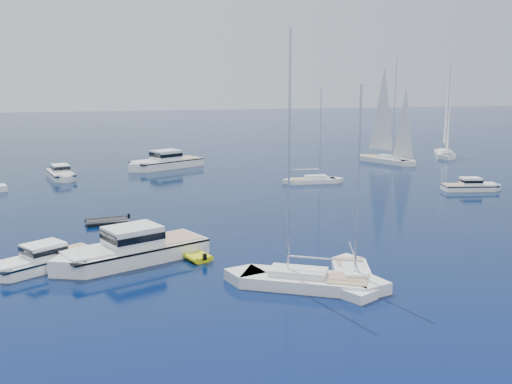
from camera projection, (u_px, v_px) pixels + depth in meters
ground at (312, 334)px, 30.44m from camera, size 400.00×400.00×0.00m
motor_cruiser_left at (42, 268)px, 40.79m from camera, size 8.47×6.98×2.23m
motor_cruiser_centre at (131, 261)px, 42.36m from camera, size 12.70×8.50×3.22m
motor_cruiser_far_r at (471, 190)px, 68.46m from camera, size 7.53×3.46×1.90m
motor_cruiser_distant at (165, 168)px, 84.91m from camera, size 12.61×9.28×3.24m
motor_cruiser_horizon at (61, 178)px, 76.53m from camera, size 4.76×8.94×2.25m
sailboat_fore at (353, 281)px, 38.31m from camera, size 4.67×9.14×13.00m
sailboat_mid_r at (305, 287)px, 37.26m from camera, size 11.16×7.76×16.33m
sailboat_centre at (313, 183)px, 73.21m from camera, size 8.16×2.60×11.83m
sailboat_sails_r at (386, 163)px, 90.23m from camera, size 7.65×11.14×16.26m
sailboat_sails_far at (444, 156)px, 97.42m from camera, size 6.77×10.61×15.32m
tender_yellow at (194, 258)px, 43.10m from camera, size 2.87×3.72×0.95m
tender_grey_near at (338, 284)px, 37.82m from camera, size 3.30×3.25×0.95m
tender_grey_far at (107, 224)px, 53.12m from camera, size 4.17×2.64×0.95m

